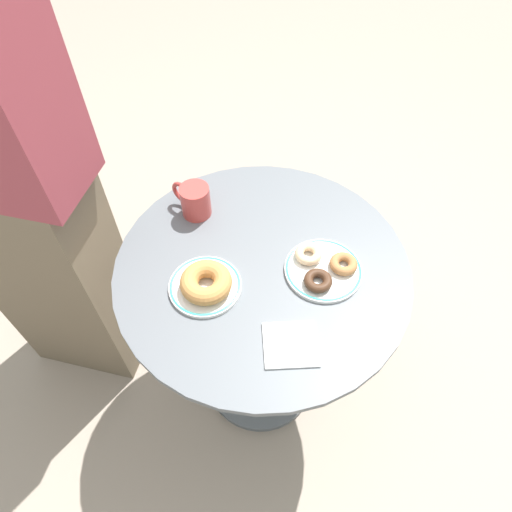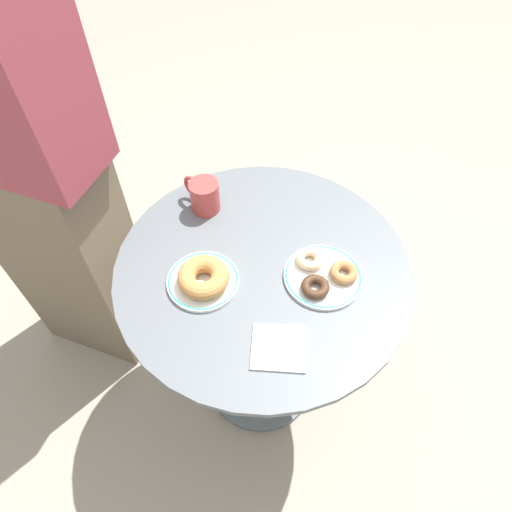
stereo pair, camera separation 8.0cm
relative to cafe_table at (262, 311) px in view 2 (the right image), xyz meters
name	(u,v)px [view 2 (the right image)]	position (x,y,z in m)	size (l,w,h in m)	color
ground_plane	(260,380)	(0.00, 0.00, -0.51)	(7.00, 7.00, 0.02)	gray
cafe_table	(262,311)	(0.00, 0.00, 0.00)	(0.74, 0.74, 0.72)	#565B60
plate_left	(203,281)	(-0.15, -0.05, 0.23)	(0.17, 0.17, 0.01)	white
plate_right	(323,276)	(0.15, -0.04, 0.23)	(0.19, 0.19, 0.01)	white
donut_old_fashioned	(203,277)	(-0.14, -0.06, 0.26)	(0.12, 0.12, 0.04)	#BC7F42
donut_cinnamon	(344,272)	(0.19, -0.04, 0.25)	(0.07, 0.07, 0.02)	#A36B3D
donut_glazed	(310,260)	(0.12, 0.00, 0.25)	(0.07, 0.07, 0.02)	#E0B789
donut_chocolate	(315,287)	(0.12, -0.08, 0.25)	(0.07, 0.07, 0.02)	#422819
paper_napkin	(279,348)	(0.03, -0.23, 0.22)	(0.12, 0.11, 0.01)	white
coffee_mug	(204,195)	(-0.15, 0.21, 0.27)	(0.10, 0.10, 0.09)	#B73D38
person_figure	(30,179)	(-0.61, 0.24, 0.30)	(0.50, 0.37, 1.64)	brown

